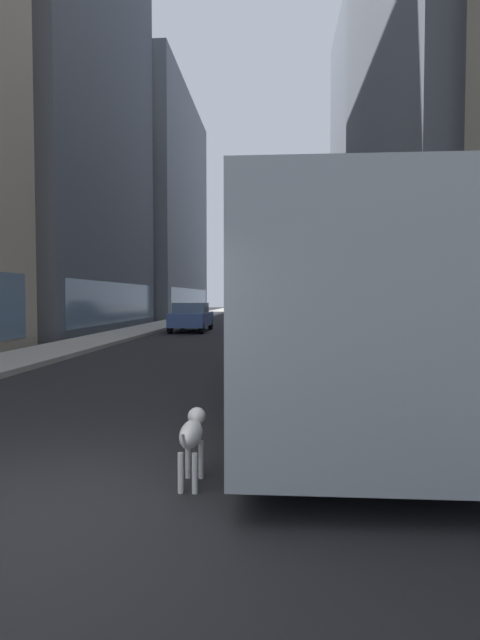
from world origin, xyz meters
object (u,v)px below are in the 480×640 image
transit_bus (321,305)px  car_blue_hatchback (191,317)px  car_black_suv (268,309)px  car_yellow_taxi (287,311)px  dalmatian_dog (192,434)px  pedestrian_in_coat (436,333)px

transit_bus → car_blue_hatchback: (-5.60, 18.42, -0.95)m
transit_bus → car_black_suv: 36.94m
car_blue_hatchback → car_yellow_taxi: size_ratio=0.97×
car_black_suv → dalmatian_dog: (-0.11, -41.62, -0.31)m
car_black_suv → car_yellow_taxi: 6.19m
car_black_suv → pedestrian_in_coat: 33.98m
pedestrian_in_coat → car_black_suv: bearing=98.0°
transit_bus → dalmatian_dog: bearing=-109.9°
car_black_suv → dalmatian_dog: 41.62m
car_black_suv → dalmatian_dog: bearing=-90.2°
car_yellow_taxi → car_blue_hatchback: bearing=-114.1°
transit_bus → pedestrian_in_coat: 4.59m
car_blue_hatchback → car_yellow_taxi: bearing=65.9°
car_blue_hatchback → car_yellow_taxi: (5.60, 12.49, 0.00)m
car_yellow_taxi → dalmatian_dog: 35.68m
car_yellow_taxi → dalmatian_dog: bearing=-92.8°
car_yellow_taxi → pedestrian_in_coat: bearing=-83.5°
car_yellow_taxi → pedestrian_in_coat: size_ratio=2.74×
dalmatian_dog → pedestrian_in_coat: size_ratio=0.57×
car_black_suv → pedestrian_in_coat: bearing=-82.0°
car_blue_hatchback → dalmatian_dog: 23.46m
dalmatian_dog → transit_bus: bearing=70.1°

